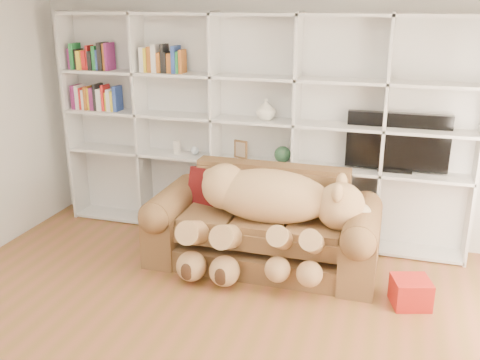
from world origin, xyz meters
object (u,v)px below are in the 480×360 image
(sofa, at_px, (264,230))
(tv, at_px, (397,143))
(gift_box, at_px, (411,292))
(teddy_bear, at_px, (268,209))

(sofa, height_order, tv, tv)
(sofa, height_order, gift_box, sofa)
(sofa, relative_size, gift_box, 7.19)
(sofa, bearing_deg, teddy_bear, -65.69)
(gift_box, bearing_deg, tv, 101.65)
(teddy_bear, bearing_deg, sofa, 114.72)
(teddy_bear, height_order, gift_box, teddy_bear)
(sofa, distance_m, gift_box, 1.49)
(teddy_bear, xyz_separation_m, tv, (1.10, 0.87, 0.50))
(sofa, distance_m, tv, 1.59)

